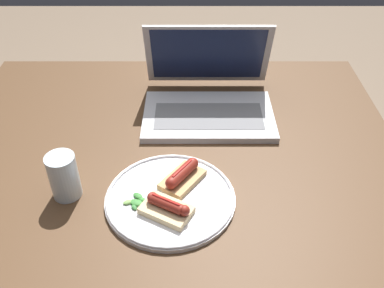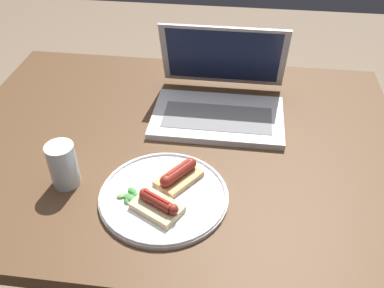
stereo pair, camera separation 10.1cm
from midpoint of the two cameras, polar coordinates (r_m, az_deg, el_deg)
The scene contains 7 objects.
desk at distance 1.16m, azimuth -5.10°, elevation -2.56°, with size 1.18×0.89×0.77m.
laptop at distance 1.21m, azimuth -0.15°, elevation 6.12°, with size 0.36×0.30×0.22m.
plate at distance 0.96m, azimuth -5.91°, elevation -7.30°, with size 0.29×0.29×0.02m.
sausage_toast_left at distance 0.91m, azimuth -6.32°, elevation -8.57°, with size 0.12×0.11×0.04m.
sausage_toast_middle at distance 0.98m, azimuth -4.22°, elevation -4.41°, with size 0.11×0.12×0.04m.
salad_pile at distance 0.95m, azimuth -10.38°, elevation -7.65°, with size 0.07×0.06×0.01m.
drinking_glass at distance 0.99m, azimuth -19.51°, elevation -4.18°, with size 0.06×0.06×0.11m.
Camera 1 is at (0.05, -0.88, 1.46)m, focal length 40.00 mm.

